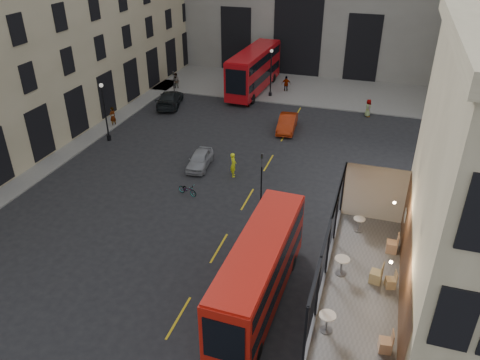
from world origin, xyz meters
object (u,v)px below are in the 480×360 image
(street_lamp_a, at_px, (106,115))
(cafe_table_mid, at_px, (342,264))
(traffic_light_far, at_px, (174,84))
(cafe_chair_a, at_px, (386,345))
(pedestrian_a, at_px, (176,82))
(pedestrian_e, at_px, (113,117))
(car_b, at_px, (287,123))
(cafe_chair_c, at_px, (391,282))
(traffic_light_near, at_px, (262,172))
(pedestrian_b, at_px, (248,99))
(pedestrian_d, at_px, (368,108))
(car_a, at_px, (200,159))
(bicycle, at_px, (187,190))
(cafe_chair_b, at_px, (376,276))
(cafe_table_near, at_px, (327,320))
(cafe_chair_d, at_px, (392,246))
(pedestrian_c, at_px, (286,84))
(bus_near, at_px, (259,269))
(cyclist, at_px, (233,165))
(bus_far, at_px, (254,68))
(street_lamp_b, at_px, (271,76))
(car_c, at_px, (170,99))
(cafe_table_far, at_px, (359,223))

(street_lamp_a, relative_size, cafe_table_mid, 6.80)
(traffic_light_far, relative_size, cafe_chair_a, 4.35)
(pedestrian_a, xyz_separation_m, pedestrian_e, (-1.23, -11.99, -0.02))
(car_b, xyz_separation_m, cafe_chair_c, (9.68, -25.03, 4.11))
(traffic_light_near, height_order, pedestrian_b, traffic_light_near)
(cafe_table_mid, bearing_deg, pedestrian_d, 91.23)
(traffic_light_far, distance_m, car_a, 14.73)
(bicycle, height_order, cafe_chair_b, cafe_chair_b)
(pedestrian_b, distance_m, cafe_chair_c, 33.77)
(cafe_table_near, bearing_deg, pedestrian_a, 122.11)
(pedestrian_e, relative_size, cafe_chair_d, 2.03)
(traffic_light_near, bearing_deg, cafe_chair_d, -47.76)
(pedestrian_c, relative_size, cafe_chair_c, 2.40)
(car_b, bearing_deg, car_a, -122.84)
(bus_near, distance_m, cafe_chair_c, 6.93)
(traffic_light_far, distance_m, bicycle, 18.91)
(bus_near, xyz_separation_m, car_b, (-3.63, 22.87, -1.51))
(car_a, relative_size, cyclist, 1.96)
(cafe_chair_d, bearing_deg, pedestrian_c, 110.03)
(bus_far, relative_size, pedestrian_b, 6.55)
(pedestrian_e, distance_m, cafe_chair_d, 32.13)
(traffic_light_near, distance_m, street_lamp_b, 22.56)
(traffic_light_near, distance_m, bus_near, 10.05)
(pedestrian_c, bearing_deg, traffic_light_far, 23.80)
(car_a, distance_m, cafe_chair_b, 21.35)
(street_lamp_a, bearing_deg, car_b, 25.62)
(bus_near, distance_m, pedestrian_d, 29.10)
(street_lamp_b, relative_size, pedestrian_a, 2.72)
(cafe_chair_a, bearing_deg, cafe_chair_d, 89.75)
(bus_near, xyz_separation_m, pedestrian_d, (3.38, 28.88, -1.34))
(car_c, relative_size, cafe_chair_c, 7.01)
(bus_near, distance_m, pedestrian_a, 36.03)
(cafe_table_near, xyz_separation_m, cafe_chair_d, (2.10, 5.51, -0.22))
(traffic_light_near, height_order, cafe_table_far, cafe_table_far)
(street_lamp_b, height_order, car_b, street_lamp_b)
(traffic_light_far, distance_m, cafe_table_mid, 34.59)
(traffic_light_far, height_order, bus_far, bus_far)
(pedestrian_b, height_order, cafe_table_far, cafe_table_far)
(car_b, distance_m, car_c, 13.71)
(bicycle, distance_m, pedestrian_a, 24.29)
(bicycle, bearing_deg, street_lamp_a, 73.77)
(traffic_light_far, height_order, cafe_table_far, cafe_table_far)
(traffic_light_far, relative_size, cafe_table_far, 5.45)
(bus_near, distance_m, bus_far, 34.54)
(cafe_table_mid, height_order, cafe_chair_c, cafe_table_mid)
(pedestrian_a, bearing_deg, bicycle, -60.01)
(car_b, relative_size, pedestrian_a, 2.26)
(pedestrian_c, distance_m, pedestrian_e, 20.37)
(pedestrian_b, relative_size, cafe_chair_d, 1.93)
(traffic_light_near, distance_m, pedestrian_a, 26.57)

